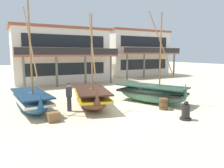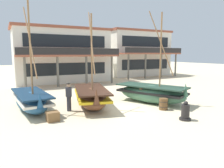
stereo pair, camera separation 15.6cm
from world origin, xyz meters
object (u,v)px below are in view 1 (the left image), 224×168
Objects in this scene: fishing_boat_far_right at (91,97)px; capstan_winch at (186,112)px; fishing_boat_near_left at (31,100)px; harbor_building_annex at (135,53)px; fishing_boat_centre_large at (151,93)px; harbor_building_main at (61,55)px; wooden_barrel at (163,104)px; cargo_crate at (53,117)px; fisherman_by_hull at (69,97)px.

capstan_winch is (3.24, -4.87, -0.26)m from fishing_boat_far_right.
harbor_building_annex reaches higher than fishing_boat_near_left.
fishing_boat_centre_large is 4.23m from fishing_boat_far_right.
fishing_boat_far_right is (3.56, -0.75, 0.03)m from fishing_boat_near_left.
fishing_boat_centre_large is at bearing 77.30° from capstan_winch.
fishing_boat_far_right is 21.50m from harbor_building_annex.
harbor_building_main reaches higher than fishing_boat_centre_large.
capstan_winch is 1.42× the size of wooden_barrel.
capstan_winch is 6.79m from cargo_crate.
fishing_boat_centre_large reaches higher than cargo_crate.
harbor_building_main is (3.22, 13.96, 2.42)m from fisherman_by_hull.
harbor_building_annex reaches higher than fishing_boat_far_right.
fishing_boat_far_right is 0.53× the size of harbor_building_main.
harbor_building_main reaches higher than cargo_crate.
capstan_winch is 23.70m from harbor_building_annex.
harbor_building_main is (-1.98, 16.32, 2.91)m from wooden_barrel.
fishing_boat_far_right reaches higher than capstan_winch.
fishing_boat_near_left is 8.83m from capstan_winch.
fishing_boat_near_left is at bearing 168.06° from fishing_boat_far_right.
fishing_boat_centre_large is 3.70× the size of fisherman_by_hull.
wooden_barrel is at bearing -83.09° from harbor_building_main.
wooden_barrel reaches higher than cargo_crate.
fishing_boat_far_right is 6.04× the size of capstan_winch.
harbor_building_annex is at bearing 59.25° from fishing_boat_centre_large.
harbor_building_annex is at bearing 60.56° from wooden_barrel.
wooden_barrel is (3.62, -2.77, -0.31)m from fishing_boat_far_right.
cargo_crate is (0.70, -2.65, -0.38)m from fishing_boat_near_left.
fisherman_by_hull is at bearing 49.41° from cargo_crate.
fisherman_by_hull is at bearing 155.50° from wooden_barrel.
fishing_boat_far_right is 3.46m from cargo_crate.
harbor_building_annex reaches higher than cargo_crate.
fishing_boat_centre_large is at bearing 7.75° from cargo_crate.
fishing_boat_near_left reaches higher than capstan_winch.
cargo_crate is (-6.10, 2.97, -0.16)m from capstan_winch.
fisherman_by_hull is 2.06m from cargo_crate.
capstan_winch is (4.82, -4.47, -0.43)m from fisherman_by_hull.
wooden_barrel is at bearing -119.44° from harbor_building_annex.
cargo_crate is at bearing -172.25° from fishing_boat_centre_large.
harbor_building_annex is (14.17, 15.93, 2.84)m from fishing_boat_far_right.
cargo_crate is (-1.28, -1.50, -0.59)m from fisherman_by_hull.
harbor_building_annex is at bearing 46.31° from cargo_crate.
capstan_winch is at bearing -117.71° from harbor_building_annex.
fishing_boat_far_right is 0.59× the size of harbor_building_annex.
harbor_building_main is at bearing -169.27° from harbor_building_annex.
capstan_winch is at bearing -42.83° from fisherman_by_hull.
fishing_boat_far_right is at bearing -131.65° from harbor_building_annex.
cargo_crate is 24.86m from harbor_building_annex.
harbor_building_main reaches higher than fisherman_by_hull.
cargo_crate is at bearing 172.34° from wooden_barrel.
harbor_building_main reaches higher than wooden_barrel.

